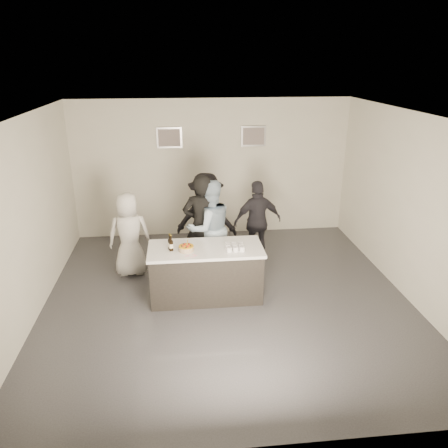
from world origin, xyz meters
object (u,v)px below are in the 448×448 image
(person_guest_left, at_px, (129,235))
(person_guest_right, at_px, (258,221))
(beer_bottle_a, at_px, (170,242))
(person_main_blue, at_px, (210,228))
(person_main_black, at_px, (202,226))
(person_guest_back, at_px, (206,219))
(beer_bottle_b, at_px, (171,243))
(cake, at_px, (186,249))
(bar_counter, at_px, (206,272))

(person_guest_left, distance_m, person_guest_right, 2.45)
(person_guest_left, bearing_deg, beer_bottle_a, 125.31)
(beer_bottle_a, height_order, person_main_blue, person_main_blue)
(person_guest_right, bearing_deg, person_main_black, 15.27)
(person_main_black, bearing_deg, person_guest_back, -100.35)
(person_main_blue, xyz_separation_m, person_guest_back, (-0.03, 0.48, -0.00))
(person_main_blue, bearing_deg, person_guest_left, -23.54)
(person_main_blue, relative_size, person_guest_back, 1.00)
(beer_bottle_b, height_order, person_guest_back, person_guest_back)
(cake, xyz_separation_m, person_guest_back, (0.41, 1.43, -0.04))
(bar_counter, xyz_separation_m, person_main_black, (-0.00, 0.86, 0.50))
(beer_bottle_a, bearing_deg, bar_counter, 0.39)
(beer_bottle_a, bearing_deg, person_main_blue, 50.70)
(cake, xyz_separation_m, beer_bottle_b, (-0.24, 0.03, 0.09))
(cake, distance_m, person_guest_right, 2.02)
(beer_bottle_b, distance_m, person_guest_right, 2.18)
(beer_bottle_b, height_order, person_main_blue, person_main_blue)
(bar_counter, height_order, person_guest_back, person_guest_back)
(beer_bottle_a, relative_size, person_main_blue, 0.14)
(bar_counter, relative_size, person_main_blue, 1.04)
(person_guest_left, relative_size, person_guest_back, 0.87)
(person_guest_right, height_order, person_guest_back, person_guest_back)
(beer_bottle_a, relative_size, person_guest_left, 0.17)
(person_guest_back, bearing_deg, bar_counter, 97.62)
(beer_bottle_a, height_order, person_guest_right, person_guest_right)
(beer_bottle_a, xyz_separation_m, person_guest_left, (-0.75, 0.99, -0.25))
(bar_counter, distance_m, cake, 0.59)
(beer_bottle_a, bearing_deg, person_guest_right, 39.00)
(beer_bottle_b, bearing_deg, cake, -7.21)
(cake, height_order, person_main_black, person_main_black)
(person_main_blue, bearing_deg, beer_bottle_a, 32.46)
(person_main_blue, height_order, person_guest_right, person_main_blue)
(bar_counter, relative_size, beer_bottle_b, 7.15)
(beer_bottle_b, xyz_separation_m, person_main_blue, (0.68, 0.92, -0.13))
(person_main_black, height_order, person_guest_back, person_main_black)
(person_guest_left, xyz_separation_m, person_guest_back, (1.42, 0.34, 0.11))
(beer_bottle_a, xyz_separation_m, person_main_black, (0.56, 0.87, -0.08))
(cake, distance_m, beer_bottle_b, 0.26)
(beer_bottle_b, relative_size, person_main_black, 0.14)
(person_main_black, xyz_separation_m, person_guest_back, (0.10, 0.47, -0.05))
(beer_bottle_a, xyz_separation_m, person_guest_back, (0.67, 1.33, -0.13))
(bar_counter, bearing_deg, person_guest_right, 50.74)
(person_guest_right, bearing_deg, cake, 37.11)
(beer_bottle_a, xyz_separation_m, beer_bottle_b, (0.02, -0.06, 0.00))
(person_main_blue, distance_m, person_guest_back, 0.48)
(beer_bottle_b, distance_m, person_main_black, 1.08)
(person_guest_right, bearing_deg, bar_counter, 42.26)
(beer_bottle_b, distance_m, person_main_blue, 1.15)
(beer_bottle_b, bearing_deg, person_main_blue, 53.35)
(person_main_black, xyz_separation_m, person_guest_right, (1.10, 0.49, -0.14))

